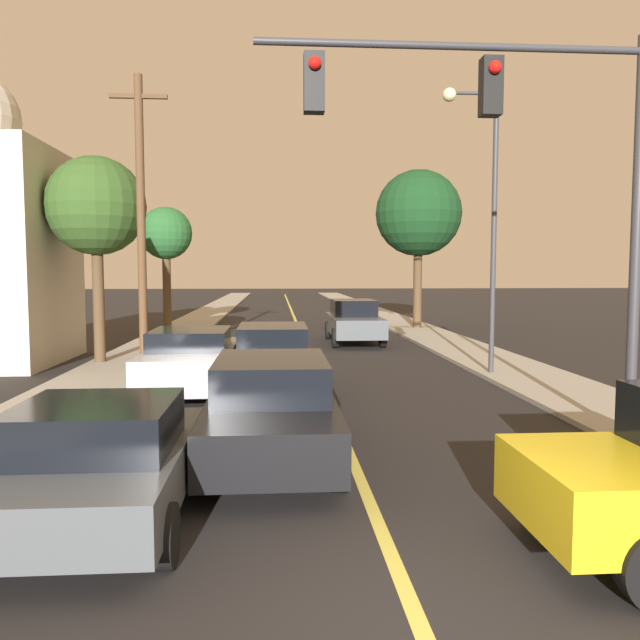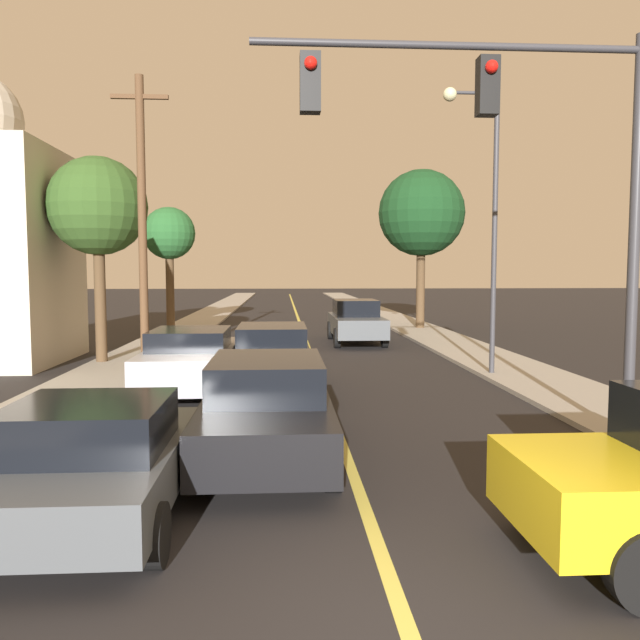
% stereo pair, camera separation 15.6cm
% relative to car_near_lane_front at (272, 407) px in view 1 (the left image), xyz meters
% --- Properties ---
extents(road_surface, '(8.69, 80.00, 0.01)m').
position_rel_car_near_lane_front_xyz_m(road_surface, '(1.22, 31.07, -0.80)').
color(road_surface, black).
rests_on(road_surface, ground).
extents(sidewalk_left, '(2.50, 80.00, 0.12)m').
position_rel_car_near_lane_front_xyz_m(sidewalk_left, '(-4.38, 31.07, -0.74)').
color(sidewalk_left, '#9E998E').
rests_on(sidewalk_left, ground).
extents(sidewalk_right, '(2.50, 80.00, 0.12)m').
position_rel_car_near_lane_front_xyz_m(sidewalk_right, '(6.81, 31.07, -0.74)').
color(sidewalk_right, '#9E998E').
rests_on(sidewalk_right, ground).
extents(car_near_lane_front, '(1.98, 4.96, 1.57)m').
position_rel_car_near_lane_front_xyz_m(car_near_lane_front, '(0.00, 0.00, 0.00)').
color(car_near_lane_front, black).
rests_on(car_near_lane_front, ground).
extents(car_near_lane_second, '(1.89, 4.83, 1.61)m').
position_rel_car_near_lane_front_xyz_m(car_near_lane_second, '(0.00, 5.17, 0.02)').
color(car_near_lane_second, '#474C51').
rests_on(car_near_lane_second, ground).
extents(car_outer_lane_front, '(2.02, 3.81, 1.41)m').
position_rel_car_near_lane_front_xyz_m(car_outer_lane_front, '(-1.91, -2.33, -0.08)').
color(car_outer_lane_front, '#474C51').
rests_on(car_outer_lane_front, ground).
extents(car_outer_lane_second, '(2.09, 4.66, 1.52)m').
position_rel_car_near_lane_front_xyz_m(car_outer_lane_second, '(-1.91, 5.37, -0.02)').
color(car_outer_lane_second, '#A5A8B2').
rests_on(car_outer_lane_second, ground).
extents(car_far_oncoming, '(2.01, 4.98, 1.73)m').
position_rel_car_near_lane_front_xyz_m(car_far_oncoming, '(3.17, 15.23, 0.08)').
color(car_far_oncoming, '#474C51').
rests_on(car_far_oncoming, ground).
extents(traffic_signal_mast, '(6.30, 0.42, 6.50)m').
position_rel_car_near_lane_front_xyz_m(traffic_signal_mast, '(3.94, 0.48, 4.02)').
color(traffic_signal_mast, '#333338').
rests_on(traffic_signal_mast, ground).
extents(streetlamp_right, '(1.52, 0.36, 7.55)m').
position_rel_car_near_lane_front_xyz_m(streetlamp_right, '(5.59, 7.06, 4.09)').
color(streetlamp_right, '#333338').
rests_on(streetlamp_right, ground).
extents(utility_pole_left, '(1.60, 0.24, 8.22)m').
position_rel_car_near_lane_front_xyz_m(utility_pole_left, '(-3.73, 8.78, 3.59)').
color(utility_pole_left, '#513823').
rests_on(utility_pole_left, ground).
extents(tree_left_near, '(2.52, 2.52, 5.85)m').
position_rel_car_near_lane_front_xyz_m(tree_left_near, '(-5.20, 21.37, 3.81)').
color(tree_left_near, '#4C3823').
rests_on(tree_left_near, ground).
extents(tree_left_far, '(2.94, 2.94, 6.16)m').
position_rel_car_near_lane_front_xyz_m(tree_left_far, '(-5.27, 9.87, 3.96)').
color(tree_left_far, '#4C3823').
rests_on(tree_left_far, ground).
extents(tree_right_near, '(4.15, 4.15, 7.63)m').
position_rel_car_near_lane_front_xyz_m(tree_right_near, '(6.98, 20.63, 4.84)').
color(tree_right_near, '#4C3823').
rests_on(tree_right_near, ground).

